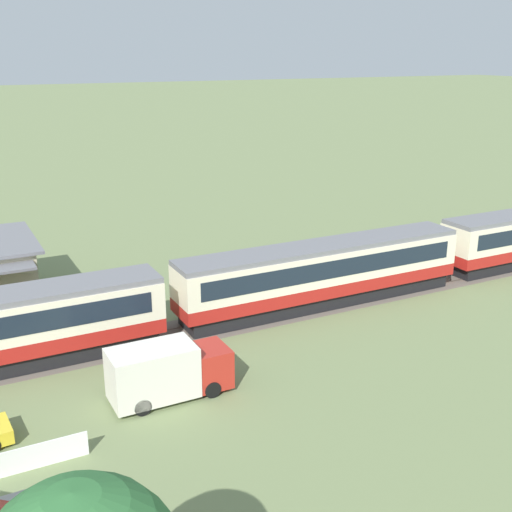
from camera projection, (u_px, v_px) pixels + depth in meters
passenger_train at (326, 270)px, 40.36m from camera, size 101.73×2.96×3.99m
railway_track at (260, 316)px, 38.98m from camera, size 164.06×3.60×0.04m
delivery_truck_red at (167, 371)px, 29.49m from camera, size 5.63×2.16×2.63m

